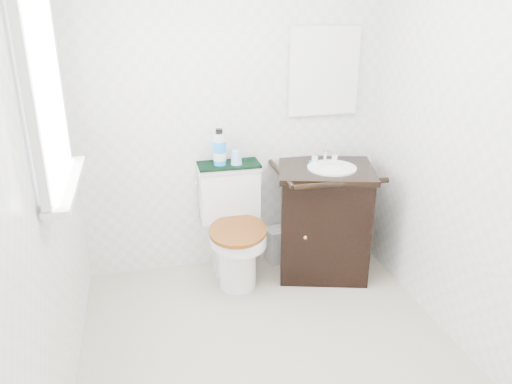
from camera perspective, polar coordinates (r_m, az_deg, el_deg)
name	(u,v)px	position (r m, az deg, el deg)	size (l,w,h in m)	color
floor	(275,359)	(3.04, 2.18, -18.50)	(2.40, 2.40, 0.00)	beige
wall_back	(233,110)	(3.58, -2.69, 9.34)	(2.40, 2.40, 0.00)	white
wall_front	(398,293)	(1.43, 15.90, -11.02)	(2.40, 2.40, 0.00)	white
wall_left	(39,178)	(2.41, -23.55, 1.45)	(2.40, 2.40, 0.00)	white
wall_right	(476,146)	(2.93, 23.81, 4.80)	(2.40, 2.40, 0.00)	white
window	(43,89)	(2.56, -23.19, 10.77)	(0.02, 0.70, 0.90)	white
mirror	(324,72)	(3.69, 7.77, 13.48)	(0.50, 0.02, 0.60)	silver
toilet	(233,232)	(3.62, -2.63, -4.55)	(0.48, 0.67, 0.82)	white
vanity	(324,218)	(3.71, 7.76, -2.91)	(0.79, 0.73, 0.92)	black
trash_bin	(278,244)	(3.92, 2.59, -6.00)	(0.22, 0.20, 0.28)	silver
towel	(229,165)	(3.56, -3.14, 3.16)	(0.44, 0.22, 0.02)	black
mouthwash_bottle	(220,148)	(3.50, -4.19, 4.99)	(0.09, 0.09, 0.26)	#1C8CEF
cup	(236,157)	(3.52, -2.26, 3.97)	(0.08, 0.08, 0.10)	#85B0D9
soap_bar	(312,161)	(3.66, 6.45, 3.51)	(0.06, 0.04, 0.02)	#17656F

